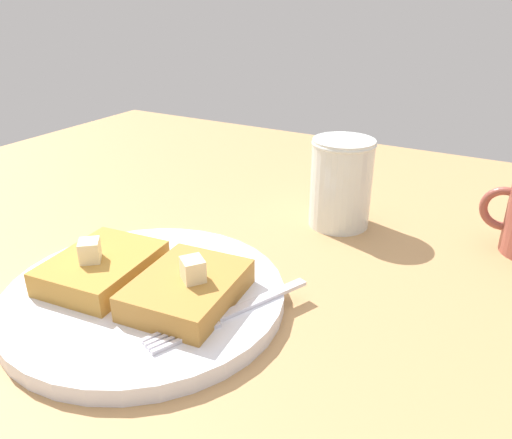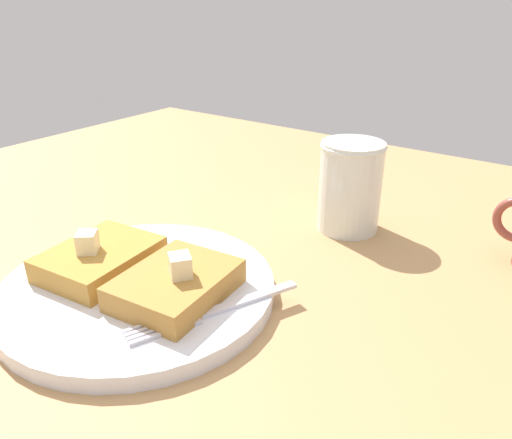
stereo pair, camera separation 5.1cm
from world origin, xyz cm
name	(u,v)px [view 1 (the left image)]	position (x,y,z in cm)	size (l,w,h in cm)	color
table_surface	(181,301)	(0.00, 0.00, 1.24)	(116.42, 116.42, 2.48)	tan
plate	(145,295)	(1.30, 3.33, 3.37)	(25.21, 25.21, 1.53)	white
toast_slice_left	(188,289)	(-3.24, 2.87, 5.17)	(8.03, 10.37, 2.31)	#AD7833
toast_slice_middle	(102,268)	(5.84, 3.79, 5.17)	(8.03, 10.37, 2.31)	#B88437
butter_pat_primary	(193,270)	(-3.93, 2.87, 7.31)	(1.96, 1.77, 1.96)	beige
butter_pat_secondary	(90,251)	(6.08, 4.72, 7.31)	(1.96, 1.77, 1.96)	beige
fork	(223,314)	(-7.15, 3.30, 4.19)	(7.65, 15.26, 0.36)	silver
syrup_jar	(341,187)	(-7.78, -21.45, 7.36)	(7.43, 7.43, 10.60)	#391909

